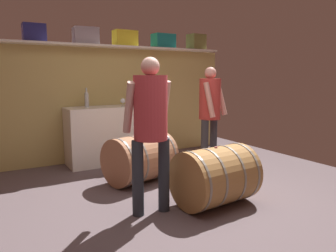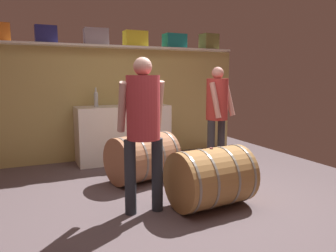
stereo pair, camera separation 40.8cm
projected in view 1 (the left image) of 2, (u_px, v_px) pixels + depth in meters
name	position (u px, v px, depth m)	size (l,w,h in m)	color
ground_plane	(159.00, 191.00, 4.11)	(5.89, 8.40, 0.02)	#584A4D
back_wall_panel	(105.00, 104.00, 5.63)	(4.69, 0.10, 1.90)	tan
high_shelf_board	(106.00, 46.00, 5.36)	(4.31, 0.40, 0.03)	silver
toolcase_navy	(34.00, 33.00, 4.79)	(0.32, 0.19, 0.27)	navy
toolcase_grey	(86.00, 36.00, 5.17)	(0.38, 0.28, 0.26)	#968D97
toolcase_yellow	(125.00, 38.00, 5.50)	(0.39, 0.23, 0.26)	yellow
toolcase_teal	(163.00, 41.00, 5.87)	(0.39, 0.25, 0.25)	#177777
toolcase_olive	(196.00, 42.00, 6.22)	(0.30, 0.25, 0.29)	olive
work_cabinet	(114.00, 134.00, 5.44)	(1.55, 0.54, 0.94)	white
wine_bottle_clear	(87.00, 99.00, 5.18)	(0.07, 0.07, 0.31)	silver
wine_bottle_amber	(140.00, 97.00, 5.39)	(0.07, 0.07, 0.32)	brown
wine_glass	(123.00, 101.00, 5.34)	(0.08, 0.08, 0.13)	white
wine_barrel_near	(140.00, 158.00, 4.43)	(1.01, 0.85, 0.66)	#A06B4A
wine_barrel_far	(215.00, 176.00, 3.63)	(0.90, 0.72, 0.66)	olive
tasting_cup	(139.00, 133.00, 4.38)	(0.07, 0.07, 0.04)	red
winemaker_pouring	(210.00, 106.00, 5.08)	(0.51, 0.44, 1.57)	#302F34
visitor_tasting	(150.00, 120.00, 3.30)	(0.50, 0.43, 1.62)	#282D35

